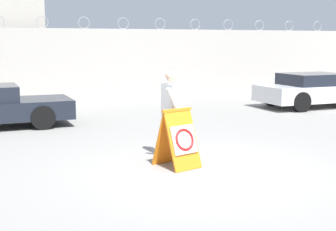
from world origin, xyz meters
The scene contains 5 objects.
ground_plane centered at (0.00, 0.00, 0.00)m, with size 90.00×90.00×0.00m, color gray.
perimeter_wall centered at (0.00, 11.15, 1.44)m, with size 36.00×0.30×3.31m.
barricade_sign centered at (-0.30, 0.32, 0.55)m, with size 0.82×0.91×1.11m.
security_guard centered at (-0.22, 0.92, 1.01)m, with size 0.38×0.67×1.80m.
parked_car_far_side centered at (7.46, 6.26, 0.62)m, with size 4.42×2.01×1.22m.
Camera 1 is at (-3.49, -7.63, 2.33)m, focal length 50.00 mm.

